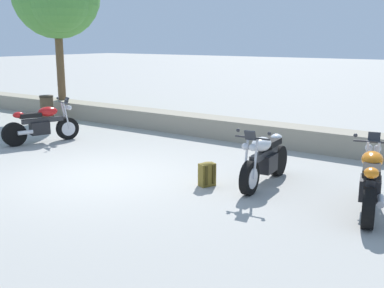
{
  "coord_description": "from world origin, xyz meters",
  "views": [
    {
      "loc": [
        6.94,
        -6.48,
        2.75
      ],
      "look_at": [
        1.49,
        1.2,
        0.65
      ],
      "focal_mm": 44.38,
      "sensor_mm": 36.0,
      "label": 1
    }
  ],
  "objects_px": {
    "rider_backpack": "(207,173)",
    "motorcycle_orange_far_right": "(371,183)",
    "motorcycle_white_centre": "(264,160)",
    "trash_bin": "(47,108)",
    "motorcycle_red_near_left": "(42,125)"
  },
  "relations": [
    {
      "from": "rider_backpack",
      "to": "trash_bin",
      "type": "height_order",
      "value": "trash_bin"
    },
    {
      "from": "motorcycle_orange_far_right",
      "to": "trash_bin",
      "type": "height_order",
      "value": "motorcycle_orange_far_right"
    },
    {
      "from": "trash_bin",
      "to": "rider_backpack",
      "type": "bearing_deg",
      "value": -19.2
    },
    {
      "from": "motorcycle_red_near_left",
      "to": "motorcycle_orange_far_right",
      "type": "bearing_deg",
      "value": -1.75
    },
    {
      "from": "motorcycle_red_near_left",
      "to": "motorcycle_orange_far_right",
      "type": "height_order",
      "value": "same"
    },
    {
      "from": "rider_backpack",
      "to": "trash_bin",
      "type": "relative_size",
      "value": 0.55
    },
    {
      "from": "rider_backpack",
      "to": "motorcycle_orange_far_right",
      "type": "bearing_deg",
      "value": 7.47
    },
    {
      "from": "motorcycle_orange_far_right",
      "to": "trash_bin",
      "type": "xyz_separation_m",
      "value": [
        -11.42,
        2.58,
        -0.05
      ]
    },
    {
      "from": "motorcycle_white_centre",
      "to": "motorcycle_orange_far_right",
      "type": "relative_size",
      "value": 1.01
    },
    {
      "from": "motorcycle_orange_far_right",
      "to": "rider_backpack",
      "type": "bearing_deg",
      "value": -172.53
    },
    {
      "from": "motorcycle_white_centre",
      "to": "rider_backpack",
      "type": "height_order",
      "value": "motorcycle_white_centre"
    },
    {
      "from": "motorcycle_red_near_left",
      "to": "trash_bin",
      "type": "distance_m",
      "value": 3.62
    },
    {
      "from": "motorcycle_red_near_left",
      "to": "motorcycle_white_centre",
      "type": "xyz_separation_m",
      "value": [
        6.58,
        0.05,
        0.0
      ]
    },
    {
      "from": "trash_bin",
      "to": "motorcycle_white_centre",
      "type": "bearing_deg",
      "value": -13.61
    },
    {
      "from": "trash_bin",
      "to": "motorcycle_red_near_left",
      "type": "bearing_deg",
      "value": -39.84
    }
  ]
}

